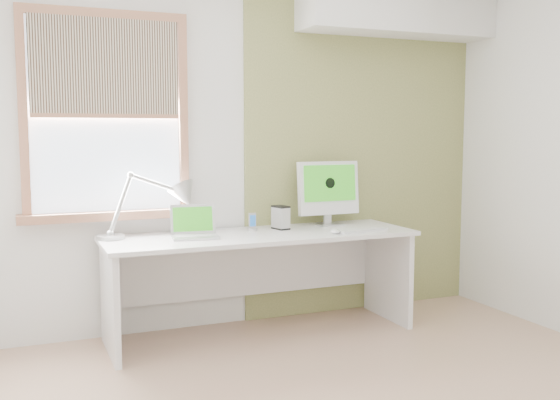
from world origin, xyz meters
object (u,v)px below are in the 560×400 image
desk_lamp (171,201)px  external_drive (281,218)px  imac (328,189)px  desk (258,259)px  laptop (194,229)px

desk_lamp → external_drive: (0.79, -0.11, -0.15)m
external_drive → imac: bearing=8.2°
imac → desk: bearing=-168.2°
desk_lamp → imac: (1.21, -0.05, 0.04)m
desk_lamp → external_drive: 0.81m
laptop → imac: imac is taller
desk_lamp → laptop: size_ratio=2.39×
external_drive → imac: 0.46m
laptop → imac: bearing=8.2°
external_drive → laptop: bearing=-171.8°
desk → imac: size_ratio=4.41×
desk_lamp → desk: bearing=-17.0°
external_drive → imac: imac is taller
desk → external_drive: bearing=18.8°
laptop → imac: 1.13m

